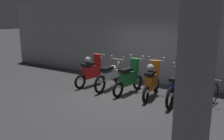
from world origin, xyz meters
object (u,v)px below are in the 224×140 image
motorbike_slot_4 (177,87)px  bicycle (205,97)px  motorbike_slot_0 (92,71)px  motorbike_slot_1 (110,75)px  motorbike_slot_2 (129,78)px  support_pillar (194,89)px  motorbike_slot_3 (152,80)px

motorbike_slot_4 → bicycle: bearing=-9.3°
motorbike_slot_0 → motorbike_slot_4: (3.32, -0.04, -0.07)m
motorbike_slot_0 → motorbike_slot_1: 0.83m
motorbike_slot_2 → support_pillar: size_ratio=0.50×
motorbike_slot_3 → motorbike_slot_1: bearing=177.3°
motorbike_slot_2 → support_pillar: 5.08m
motorbike_slot_2 → motorbike_slot_0: bearing=178.3°
motorbike_slot_1 → motorbike_slot_2: 0.84m
motorbike_slot_0 → motorbike_slot_2: motorbike_slot_2 is taller
motorbike_slot_3 → motorbike_slot_4: bearing=-1.1°
support_pillar → bicycle: bearing=98.3°
bicycle → support_pillar: size_ratio=0.50×
motorbike_slot_0 → support_pillar: (4.74, -3.93, 1.12)m
support_pillar → motorbike_slot_4: bearing=110.1°
bicycle → motorbike_slot_0: bearing=177.5°
bicycle → support_pillar: bearing=-81.7°
motorbike_slot_3 → motorbike_slot_0: bearing=179.4°
motorbike_slot_2 → bicycle: 2.54m
motorbike_slot_2 → motorbike_slot_3: 0.82m
motorbike_slot_3 → bicycle: 1.73m
motorbike_slot_3 → bicycle: bearing=-5.3°
motorbike_slot_1 → support_pillar: bearing=-45.5°
motorbike_slot_1 → bicycle: (3.37, -0.24, -0.13)m
motorbike_slot_1 → motorbike_slot_3: bearing=-2.7°
motorbike_slot_1 → motorbike_slot_2: size_ratio=1.16×
motorbike_slot_4 → support_pillar: bearing=-69.9°
motorbike_slot_0 → motorbike_slot_3: motorbike_slot_3 is taller
motorbike_slot_2 → motorbike_slot_4: bearing=0.3°
motorbike_slot_3 → motorbike_slot_2: bearing=-178.3°
motorbike_slot_0 → motorbike_slot_2: size_ratio=1.00×
motorbike_slot_1 → motorbike_slot_4: size_ratio=1.00×
motorbike_slot_2 → motorbike_slot_1: bearing=173.0°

